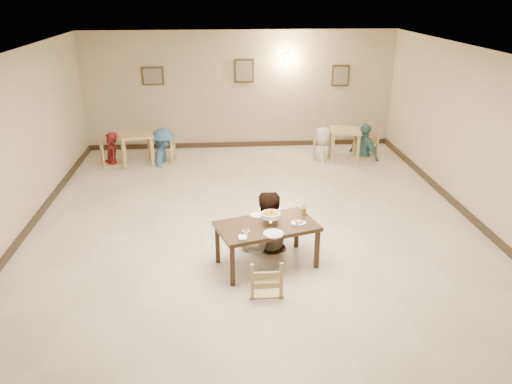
{
  "coord_description": "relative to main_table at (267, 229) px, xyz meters",
  "views": [
    {
      "loc": [
        -0.61,
        -7.89,
        3.97
      ],
      "look_at": [
        -0.03,
        -0.54,
        0.93
      ],
      "focal_mm": 35.0,
      "sensor_mm": 36.0,
      "label": 1
    }
  ],
  "objects": [
    {
      "name": "baseboard_left",
      "position": [
        -4.05,
        1.23,
        -0.55
      ],
      "size": [
        0.06,
        10.0,
        0.12
      ],
      "primitive_type": "cube",
      "color": "#322418",
      "rests_on": "floor"
    },
    {
      "name": "bg_table_right",
      "position": [
        2.44,
        5.06,
        -0.01
      ],
      "size": [
        0.83,
        0.83,
        0.73
      ],
      "rotation": [
        0.0,
        0.0,
        -0.15
      ],
      "color": "tan",
      "rests_on": "floor"
    },
    {
      "name": "wall_front",
      "position": [
        -0.08,
        -3.77,
        0.89
      ],
      "size": [
        10.0,
        0.0,
        10.0
      ],
      "primitive_type": "plane",
      "rotation": [
        -1.57,
        0.0,
        0.0
      ],
      "color": "#C0AB8A",
      "rests_on": "floor"
    },
    {
      "name": "drink_glass",
      "position": [
        0.61,
        0.31,
        0.15
      ],
      "size": [
        0.07,
        0.07,
        0.14
      ],
      "color": "white",
      "rests_on": "main_table"
    },
    {
      "name": "bg_chair_lr",
      "position": [
        -2.01,
        5.04,
        -0.07
      ],
      "size": [
        0.51,
        0.51,
        1.08
      ],
      "rotation": [
        0.0,
        0.0,
        -1.65
      ],
      "color": "tan",
      "rests_on": "floor"
    },
    {
      "name": "bg_chair_rl",
      "position": [
        1.9,
        5.07,
        -0.13
      ],
      "size": [
        0.45,
        0.45,
        0.97
      ],
      "rotation": [
        0.0,
        0.0,
        1.41
      ],
      "color": "tan",
      "rests_on": "floor"
    },
    {
      "name": "curry_warmer",
      "position": [
        0.06,
        0.01,
        0.23
      ],
      "size": [
        0.32,
        0.29,
        0.26
      ],
      "color": "silver",
      "rests_on": "main_table"
    },
    {
      "name": "wall_left",
      "position": [
        -4.08,
        1.23,
        0.89
      ],
      "size": [
        0.0,
        10.0,
        10.0
      ],
      "primitive_type": "plane",
      "rotation": [
        1.57,
        0.0,
        1.57
      ],
      "color": "#C0AB8A",
      "rests_on": "floor"
    },
    {
      "name": "bg_diner_b",
      "position": [
        -2.01,
        5.04,
        0.24
      ],
      "size": [
        0.66,
        1.11,
        1.7
      ],
      "primitive_type": "imported",
      "rotation": [
        0.0,
        0.0,
        1.55
      ],
      "color": "teal",
      "rests_on": "floor"
    },
    {
      "name": "bg_diner_a",
      "position": [
        -3.25,
        5.02,
        0.17
      ],
      "size": [
        0.55,
        0.66,
        1.56
      ],
      "primitive_type": "imported",
      "rotation": [
        0.0,
        0.0,
        5.06
      ],
      "color": "maroon",
      "rests_on": "floor"
    },
    {
      "name": "baseboard_right",
      "position": [
        3.89,
        1.23,
        -0.55
      ],
      "size": [
        0.06,
        10.0,
        0.12
      ],
      "primitive_type": "cube",
      "color": "#322418",
      "rests_on": "floor"
    },
    {
      "name": "picture_a",
      "position": [
        -2.28,
        6.19,
        1.29
      ],
      "size": [
        0.55,
        0.04,
        0.45
      ],
      "color": "#3D2D17",
      "rests_on": "wall_back"
    },
    {
      "name": "bg_diner_c",
      "position": [
        1.9,
        5.07,
        0.18
      ],
      "size": [
        0.61,
        0.83,
        1.57
      ],
      "primitive_type": "imported",
      "rotation": [
        0.0,
        0.0,
        4.57
      ],
      "color": "silver",
      "rests_on": "floor"
    },
    {
      "name": "bg_diner_d",
      "position": [
        2.98,
        5.13,
        0.24
      ],
      "size": [
        0.83,
        1.07,
        1.69
      ],
      "primitive_type": "imported",
      "rotation": [
        0.0,
        0.0,
        2.07
      ],
      "color": "teal",
      "rests_on": "floor"
    },
    {
      "name": "main_diner",
      "position": [
        0.05,
        0.6,
        0.35
      ],
      "size": [
        1.11,
        0.97,
        1.92
      ],
      "primitive_type": "imported",
      "rotation": [
        0.0,
        0.0,
        3.45
      ],
      "color": "gray",
      "rests_on": "floor"
    },
    {
      "name": "wall_back",
      "position": [
        -0.08,
        6.23,
        0.89
      ],
      "size": [
        10.0,
        0.0,
        10.0
      ],
      "primitive_type": "plane",
      "rotation": [
        1.57,
        0.0,
        0.0
      ],
      "color": "#C0AB8A",
      "rests_on": "floor"
    },
    {
      "name": "wall_right",
      "position": [
        3.92,
        1.23,
        0.89
      ],
      "size": [
        0.0,
        10.0,
        10.0
      ],
      "primitive_type": "plane",
      "rotation": [
        1.57,
        0.0,
        -1.57
      ],
      "color": "#C0AB8A",
      "rests_on": "floor"
    },
    {
      "name": "picture_c",
      "position": [
        2.52,
        6.19,
        1.24
      ],
      "size": [
        0.45,
        0.04,
        0.55
      ],
      "color": "#3D2D17",
      "rests_on": "wall_back"
    },
    {
      "name": "chili_dish",
      "position": [
        -0.33,
        -0.21,
        0.09
      ],
      "size": [
        0.11,
        0.11,
        0.02
      ],
      "color": "white",
      "rests_on": "main_table"
    },
    {
      "name": "picture_b",
      "position": [
        0.02,
        6.19,
        1.39
      ],
      "size": [
        0.5,
        0.04,
        0.6
      ],
      "color": "#3D2D17",
      "rests_on": "wall_back"
    },
    {
      "name": "bg_chair_ll",
      "position": [
        -3.25,
        5.02,
        -0.09
      ],
      "size": [
        0.48,
        0.48,
        1.03
      ],
      "rotation": [
        0.0,
        0.0,
        1.89
      ],
      "color": "tan",
      "rests_on": "floor"
    },
    {
      "name": "bg_table_left",
      "position": [
        -2.63,
        4.99,
        0.02
      ],
      "size": [
        0.92,
        0.92,
        0.76
      ],
      "rotation": [
        0.0,
        0.0,
        0.24
      ],
      "color": "tan",
      "rests_on": "floor"
    },
    {
      "name": "floor",
      "position": [
        -0.08,
        1.23,
        -0.61
      ],
      "size": [
        10.0,
        10.0,
        0.0
      ],
      "primitive_type": "plane",
      "color": "beige",
      "rests_on": "ground"
    },
    {
      "name": "bg_chair_rr",
      "position": [
        2.98,
        5.13,
        -0.06
      ],
      "size": [
        0.51,
        0.51,
        1.09
      ],
      "rotation": [
        0.0,
        0.0,
        -1.23
      ],
      "color": "tan",
      "rests_on": "floor"
    },
    {
      "name": "chair_far",
      "position": [
        0.02,
        0.68,
        -0.17
      ],
      "size": [
        0.42,
        0.42,
        0.89
      ],
      "rotation": [
        0.0,
        0.0,
        0.15
      ],
      "color": "tan",
      "rests_on": "floor"
    },
    {
      "name": "rice_plate_near",
      "position": [
        0.06,
        -0.33,
        0.09
      ],
      "size": [
        0.29,
        0.29,
        0.07
      ],
      "color": "white",
      "rests_on": "main_table"
    },
    {
      "name": "rice_plate_far",
      "position": [
        -0.11,
        0.32,
        0.09
      ],
      "size": [
        0.27,
        0.27,
        0.06
      ],
      "color": "white",
      "rests_on": "main_table"
    },
    {
      "name": "main_table",
      "position": [
        0.0,
        0.0,
        0.0
      ],
      "size": [
        1.64,
        1.22,
        0.69
      ],
      "rotation": [
        0.0,
        0.0,
        0.3
      ],
      "color": "#3D2614",
      "rests_on": "floor"
    },
    {
      "name": "baseboard_back",
      "position": [
        -0.08,
        6.2,
        -0.55
      ],
      "size": [
        8.0,
        0.06,
        0.12
      ],
      "primitive_type": "cube",
      "color": "#322418",
      "rests_on": "floor"
    },
    {
      "name": "ceiling",
      "position": [
        -0.08,
        1.23,
        2.39
      ],
      "size": [
        10.0,
        10.0,
        0.0
      ],
      "primitive_type": "plane",
      "color": "silver",
      "rests_on": "wall_back"
    },
    {
      "name": "fried_plate",
      "position": [
        0.47,
        -0.01,
        0.1
      ],
      "size": [
        0.23,
        0.23,
        0.05
      ],
      "color": "white",
      "rests_on": "main_table"
    },
    {
      "name": "napkin_cutlery",
      "position": [
        -0.38,
        -0.42,
        0.09
      ],
      "size": [
        0.14,
        0.23,
        0.03
      ],
      "color": "white",
      "rests_on": "main_table"
    },
    {
      "name": "wall_sconce",
      "position": [
        1.12,
        6.19,
        1.69
      ],
      "size": [
        0.16,
        0.05,
        0.22
      ],
      "primitive_type": "cube",
      "color": "#FFD88C",
      "rests_on": "wall_back"
    },
    {
      "name": "chair_near",
      "position": [
        -0.09,
        -0.68,
        -0.1
      ],
      "size": [
        0.48,
        0.48,
        1.03
      ],
      "rotation": [
        0.0,
        0.0,
        3.15
      ],
      "color": "tan",
      "rests_on": "floor"
    }
  ]
}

